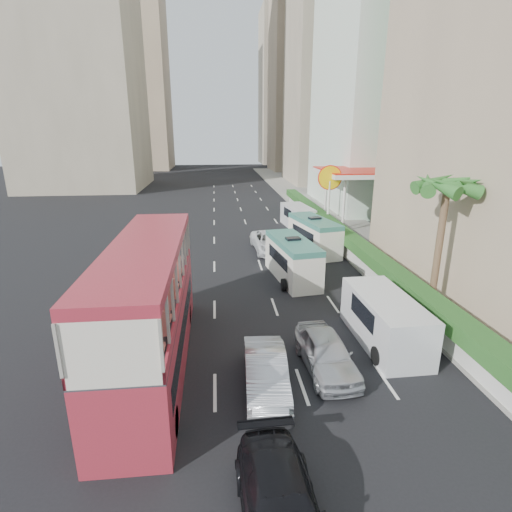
{
  "coord_description": "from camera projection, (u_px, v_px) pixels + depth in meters",
  "views": [
    {
      "loc": [
        -3.36,
        -14.33,
        8.99
      ],
      "look_at": [
        -1.5,
        4.0,
        3.2
      ],
      "focal_mm": 28.0,
      "sensor_mm": 36.0,
      "label": 1
    }
  ],
  "objects": [
    {
      "name": "sidewalk",
      "position": [
        337.0,
        221.0,
        41.19
      ],
      "size": [
        6.0,
        120.0,
        0.18
      ],
      "primitive_type": "cube",
      "color": "#99968C",
      "rests_on": "ground"
    },
    {
      "name": "van_asset",
      "position": [
        270.0,
        251.0,
        31.2
      ],
      "size": [
        2.82,
        5.55,
        1.5
      ],
      "primitive_type": "imported",
      "rotation": [
        0.0,
        0.0,
        0.06
      ],
      "color": "silver",
      "rests_on": "ground"
    },
    {
      "name": "double_decker_bus",
      "position": [
        150.0,
        307.0,
        15.28
      ],
      "size": [
        2.5,
        11.0,
        5.06
      ],
      "primitive_type": "cube",
      "color": "#A52736",
      "rests_on": "ground"
    },
    {
      "name": "ground_plane",
      "position": [
        301.0,
        357.0,
        16.62
      ],
      "size": [
        200.0,
        200.0,
        0.0
      ],
      "primitive_type": "plane",
      "color": "black",
      "rests_on": "ground"
    },
    {
      "name": "panel_van_near",
      "position": [
        385.0,
        320.0,
        17.48
      ],
      "size": [
        2.25,
        5.37,
        2.13
      ],
      "primitive_type": "cube",
      "rotation": [
        0.0,
        0.0,
        0.02
      ],
      "color": "silver",
      "rests_on": "ground"
    },
    {
      "name": "minibus_far",
      "position": [
        314.0,
        235.0,
        30.78
      ],
      "size": [
        3.08,
        6.08,
        2.57
      ],
      "primitive_type": "cube",
      "rotation": [
        0.0,
        0.0,
        0.2
      ],
      "color": "silver",
      "rests_on": "ground"
    },
    {
      "name": "kerb_wall",
      "position": [
        343.0,
        245.0,
        30.3
      ],
      "size": [
        0.3,
        44.0,
        1.0
      ],
      "primitive_type": "cube",
      "color": "silver",
      "rests_on": "sidewalk"
    },
    {
      "name": "hedge",
      "position": [
        344.0,
        235.0,
        30.05
      ],
      "size": [
        1.1,
        44.0,
        0.7
      ],
      "primitive_type": "cube",
      "color": "#2D6626",
      "rests_on": "kerb_wall"
    },
    {
      "name": "tower_far_b",
      "position": [
        286.0,
        89.0,
        110.97
      ],
      "size": [
        14.0,
        14.0,
        40.0
      ],
      "primitive_type": "cube",
      "color": "tan",
      "rests_on": "ground"
    },
    {
      "name": "car_silver_lane_b",
      "position": [
        325.0,
        369.0,
        15.75
      ],
      "size": [
        1.99,
        4.44,
        1.48
      ],
      "primitive_type": "imported",
      "rotation": [
        0.0,
        0.0,
        0.06
      ],
      "color": "silver",
      "rests_on": "ground"
    },
    {
      "name": "palm_tree",
      "position": [
        439.0,
        247.0,
        20.15
      ],
      "size": [
        0.36,
        0.36,
        6.4
      ],
      "primitive_type": "cylinder",
      "color": "brown",
      "rests_on": "sidewalk"
    },
    {
      "name": "tower_left_a",
      "position": [
        69.0,
        10.0,
        58.72
      ],
      "size": [
        18.0,
        18.0,
        52.0
      ],
      "primitive_type": "cube",
      "color": "tan",
      "rests_on": "ground"
    },
    {
      "name": "minibus_near",
      "position": [
        292.0,
        259.0,
        25.04
      ],
      "size": [
        2.73,
        5.98,
        2.56
      ],
      "primitive_type": "cube",
      "rotation": [
        0.0,
        0.0,
        0.14
      ],
      "color": "silver",
      "rests_on": "ground"
    },
    {
      "name": "tower_far_a",
      "position": [
        303.0,
        70.0,
        89.49
      ],
      "size": [
        14.0,
        14.0,
        44.0
      ],
      "primitive_type": "cube",
      "color": "tan",
      "rests_on": "ground"
    },
    {
      "name": "tower_mid",
      "position": [
        340.0,
        29.0,
        65.91
      ],
      "size": [
        16.0,
        16.0,
        50.0
      ],
      "primitive_type": "cube",
      "color": "tan",
      "rests_on": "ground"
    },
    {
      "name": "panel_van_far",
      "position": [
        298.0,
        217.0,
        38.74
      ],
      "size": [
        2.62,
        5.33,
        2.05
      ],
      "primitive_type": "cube",
      "rotation": [
        0.0,
        0.0,
        0.11
      ],
      "color": "silver",
      "rests_on": "ground"
    },
    {
      "name": "car_silver_lane_a",
      "position": [
        266.0,
        388.0,
        14.57
      ],
      "size": [
        1.69,
        4.33,
        1.4
      ],
      "primitive_type": "imported",
      "rotation": [
        0.0,
        0.0,
        -0.05
      ],
      "color": "silver",
      "rests_on": "ground"
    },
    {
      "name": "shell_station",
      "position": [
        354.0,
        198.0,
        38.59
      ],
      "size": [
        6.5,
        8.0,
        5.5
      ],
      "primitive_type": "cube",
      "color": "silver",
      "rests_on": "ground"
    },
    {
      "name": "tower_left_b",
      "position": [
        132.0,
        68.0,
        93.03
      ],
      "size": [
        16.0,
        16.0,
        46.0
      ],
      "primitive_type": "cube",
      "color": "tan",
      "rests_on": "ground"
    }
  ]
}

